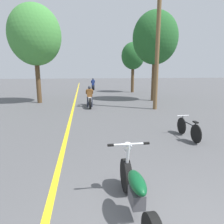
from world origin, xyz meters
The scene contains 9 objects.
lane_stripe_center centered at (-1.70, 12.91, 0.00)m, with size 0.14×48.00×0.01m, color yellow.
utility_pole centered at (3.26, 9.70, 3.76)m, with size 1.10×0.24×7.33m.
roadside_tree_right_near centered at (4.37, 13.17, 4.66)m, with size 3.37×3.04×6.63m.
roadside_tree_right_far centered at (4.28, 19.43, 3.79)m, with size 2.44×2.20×5.24m.
roadside_tree_left centered at (-4.22, 13.30, 4.68)m, with size 3.57×3.21×6.75m.
motorcycle_foreground centered at (-0.28, 0.95, 0.42)m, with size 0.76×2.18×1.04m.
motorcycle_rider_lead centered at (-0.64, 11.07, 0.51)m, with size 0.50×2.12×1.35m.
motorcycle_rider_far centered at (0.21, 23.05, 0.53)m, with size 0.50×2.00×1.41m.
bicycle_parked centered at (2.51, 4.39, 0.34)m, with size 0.44×1.58×0.72m.
Camera 1 is at (-1.06, -1.78, 2.30)m, focal length 32.00 mm.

